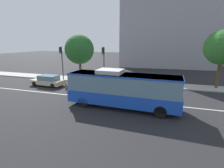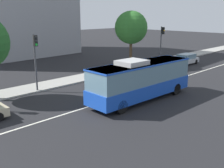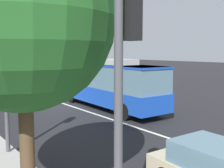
% 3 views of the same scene
% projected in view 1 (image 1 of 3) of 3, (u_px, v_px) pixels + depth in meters
% --- Properties ---
extents(ground_plane, '(160.00, 160.00, 0.00)m').
position_uv_depth(ground_plane, '(151.00, 104.00, 16.42)').
color(ground_plane, black).
extents(sidewalk_kerb, '(80.00, 2.86, 0.14)m').
position_uv_depth(sidewalk_kerb, '(156.00, 85.00, 23.47)').
color(sidewalk_kerb, '#9E9B93').
rests_on(sidewalk_kerb, ground_plane).
extents(lane_centre_line, '(76.00, 0.16, 0.01)m').
position_uv_depth(lane_centre_line, '(151.00, 104.00, 16.42)').
color(lane_centre_line, silver).
rests_on(lane_centre_line, ground_plane).
extents(transit_bus, '(10.08, 2.86, 3.46)m').
position_uv_depth(transit_bus, '(123.00, 88.00, 15.05)').
color(transit_bus, '#1947B7').
rests_on(transit_bus, ground_plane).
extents(sedan_beige, '(4.57, 1.98, 1.46)m').
position_uv_depth(sedan_beige, '(48.00, 81.00, 22.97)').
color(sedan_beige, '#C6B793').
rests_on(sedan_beige, ground_plane).
extents(traffic_light_near_corner, '(0.33, 0.62, 5.20)m').
position_uv_depth(traffic_light_near_corner, '(61.00, 57.00, 25.48)').
color(traffic_light_near_corner, '#47474C').
rests_on(traffic_light_near_corner, ground_plane).
extents(traffic_light_far_corner, '(0.33, 0.62, 5.20)m').
position_uv_depth(traffic_light_far_corner, '(104.00, 59.00, 23.53)').
color(traffic_light_far_corner, '#47474C').
rests_on(traffic_light_far_corner, ground_plane).
extents(street_tree_kerbside_left, '(4.22, 4.22, 7.31)m').
position_uv_depth(street_tree_kerbside_left, '(222.00, 48.00, 20.42)').
color(street_tree_kerbside_left, '#4C3823').
rests_on(street_tree_kerbside_left, ground_plane).
extents(street_tree_kerbside_centre, '(4.37, 4.37, 6.93)m').
position_uv_depth(street_tree_kerbside_centre, '(79.00, 50.00, 25.26)').
color(street_tree_kerbside_centre, '#4C3823').
rests_on(street_tree_kerbside_centre, ground_plane).
extents(office_block_background, '(21.83, 16.39, 23.80)m').
position_uv_depth(office_block_background, '(168.00, 17.00, 41.76)').
color(office_block_background, '#939399').
rests_on(office_block_background, ground_plane).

